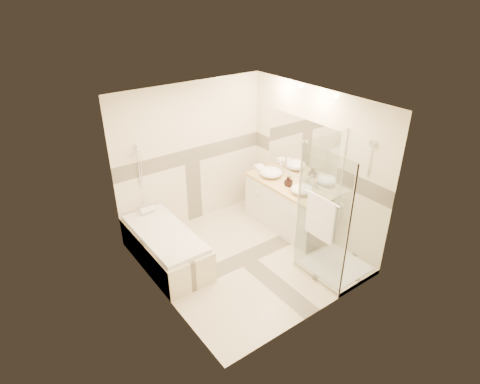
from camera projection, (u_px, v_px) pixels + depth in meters
room at (247, 186)px, 5.80m from camera, size 2.82×3.02×2.52m
bathtub at (165, 245)px, 6.13m from camera, size 0.75×1.70×0.56m
vanity at (286, 206)px, 6.95m from camera, size 0.58×1.62×0.85m
shower_enclosure at (330, 242)px, 5.86m from camera, size 0.96×0.93×2.04m
vessel_sink_near at (271, 172)px, 6.99m from camera, size 0.40×0.40×0.16m
vessel_sink_far at (302, 189)px, 6.44m from camera, size 0.36×0.36×0.14m
faucet_near at (281, 166)px, 7.07m from camera, size 0.11×0.03×0.26m
faucet_far at (312, 181)px, 6.52m from camera, size 0.11×0.03×0.27m
amenity_bottle_a at (289, 182)px, 6.65m from camera, size 0.10×0.10×0.18m
amenity_bottle_b at (288, 181)px, 6.69m from camera, size 0.15×0.15×0.16m
folded_towels at (261, 169)px, 7.21m from camera, size 0.22×0.30×0.09m
rolled_towel at (147, 210)px, 6.47m from camera, size 0.24×0.11×0.11m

